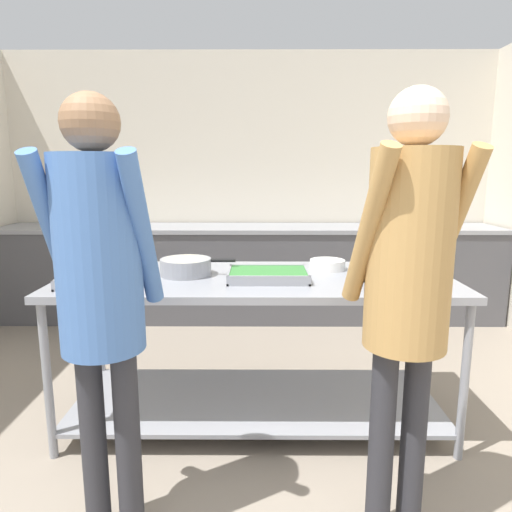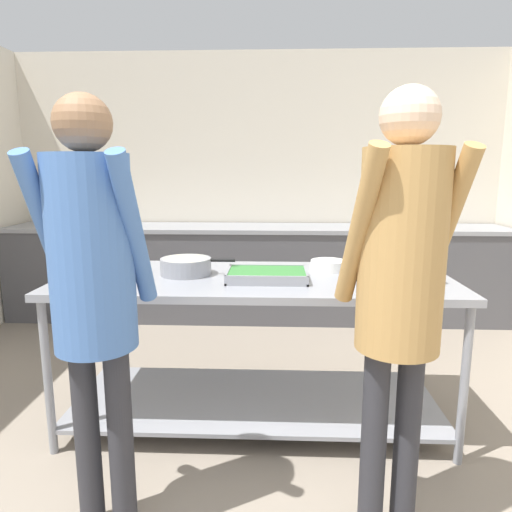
{
  "view_description": "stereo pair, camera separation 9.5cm",
  "coord_description": "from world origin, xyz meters",
  "px_view_note": "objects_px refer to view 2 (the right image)",
  "views": [
    {
      "loc": [
        0.09,
        -0.85,
        1.47
      ],
      "look_at": [
        0.08,
        1.78,
        0.98
      ],
      "focal_mm": 32.0,
      "sensor_mm": 36.0,
      "label": 1
    },
    {
      "loc": [
        0.19,
        -0.84,
        1.47
      ],
      "look_at": [
        0.08,
        1.78,
        0.98
      ],
      "focal_mm": 32.0,
      "sensor_mm": 36.0,
      "label": 2
    }
  ],
  "objects_px": {
    "serving_tray_greens": "(396,272)",
    "guest_serving_left": "(400,271)",
    "serving_tray_roast": "(97,279)",
    "guest_serving_right": "(93,272)",
    "water_bottle": "(64,216)",
    "serving_tray_vegetables": "(267,275)",
    "plate_stack": "(328,265)",
    "sauce_pan": "(186,266)"
  },
  "relations": [
    {
      "from": "serving_tray_vegetables",
      "to": "serving_tray_greens",
      "type": "distance_m",
      "value": 0.74
    },
    {
      "from": "sauce_pan",
      "to": "guest_serving_right",
      "type": "height_order",
      "value": "guest_serving_right"
    },
    {
      "from": "serving_tray_vegetables",
      "to": "water_bottle",
      "type": "bearing_deg",
      "value": 136.22
    },
    {
      "from": "serving_tray_vegetables",
      "to": "guest_serving_left",
      "type": "distance_m",
      "value": 0.96
    },
    {
      "from": "serving_tray_roast",
      "to": "guest_serving_right",
      "type": "height_order",
      "value": "guest_serving_right"
    },
    {
      "from": "guest_serving_left",
      "to": "serving_tray_greens",
      "type": "bearing_deg",
      "value": 75.93
    },
    {
      "from": "serving_tray_vegetables",
      "to": "water_bottle",
      "type": "distance_m",
      "value": 2.81
    },
    {
      "from": "serving_tray_greens",
      "to": "guest_serving_right",
      "type": "xyz_separation_m",
      "value": [
        -1.37,
        -0.9,
        0.19
      ]
    },
    {
      "from": "plate_stack",
      "to": "guest_serving_left",
      "type": "distance_m",
      "value": 1.08
    },
    {
      "from": "serving_tray_greens",
      "to": "water_bottle",
      "type": "bearing_deg",
      "value": 146.28
    },
    {
      "from": "serving_tray_vegetables",
      "to": "guest_serving_left",
      "type": "height_order",
      "value": "guest_serving_left"
    },
    {
      "from": "serving_tray_greens",
      "to": "guest_serving_right",
      "type": "height_order",
      "value": "guest_serving_right"
    },
    {
      "from": "guest_serving_right",
      "to": "water_bottle",
      "type": "relative_size",
      "value": 7.73
    },
    {
      "from": "serving_tray_greens",
      "to": "guest_serving_left",
      "type": "height_order",
      "value": "guest_serving_left"
    },
    {
      "from": "sauce_pan",
      "to": "serving_tray_greens",
      "type": "relative_size",
      "value": 0.99
    },
    {
      "from": "plate_stack",
      "to": "guest_serving_right",
      "type": "xyz_separation_m",
      "value": [
        -1.01,
        -1.06,
        0.19
      ]
    },
    {
      "from": "water_bottle",
      "to": "serving_tray_greens",
      "type": "bearing_deg",
      "value": -33.72
    },
    {
      "from": "sauce_pan",
      "to": "guest_serving_left",
      "type": "relative_size",
      "value": 0.25
    },
    {
      "from": "serving_tray_roast",
      "to": "serving_tray_vegetables",
      "type": "distance_m",
      "value": 0.91
    },
    {
      "from": "serving_tray_roast",
      "to": "serving_tray_greens",
      "type": "height_order",
      "value": "same"
    },
    {
      "from": "sauce_pan",
      "to": "serving_tray_vegetables",
      "type": "relative_size",
      "value": 0.98
    },
    {
      "from": "serving_tray_roast",
      "to": "guest_serving_right",
      "type": "distance_m",
      "value": 0.74
    },
    {
      "from": "serving_tray_roast",
      "to": "plate_stack",
      "type": "height_order",
      "value": "plate_stack"
    },
    {
      "from": "serving_tray_roast",
      "to": "water_bottle",
      "type": "distance_m",
      "value": 2.36
    },
    {
      "from": "serving_tray_roast",
      "to": "guest_serving_left",
      "type": "distance_m",
      "value": 1.57
    },
    {
      "from": "guest_serving_right",
      "to": "guest_serving_left",
      "type": "bearing_deg",
      "value": 0.49
    },
    {
      "from": "plate_stack",
      "to": "guest_serving_right",
      "type": "distance_m",
      "value": 1.48
    },
    {
      "from": "plate_stack",
      "to": "water_bottle",
      "type": "relative_size",
      "value": 0.98
    },
    {
      "from": "serving_tray_greens",
      "to": "water_bottle",
      "type": "relative_size",
      "value": 1.93
    },
    {
      "from": "sauce_pan",
      "to": "serving_tray_vegetables",
      "type": "height_order",
      "value": "sauce_pan"
    },
    {
      "from": "serving_tray_vegetables",
      "to": "plate_stack",
      "type": "bearing_deg",
      "value": 35.78
    },
    {
      "from": "sauce_pan",
      "to": "guest_serving_right",
      "type": "bearing_deg",
      "value": -100.93
    },
    {
      "from": "serving_tray_roast",
      "to": "serving_tray_greens",
      "type": "distance_m",
      "value": 1.65
    },
    {
      "from": "serving_tray_roast",
      "to": "guest_serving_left",
      "type": "bearing_deg",
      "value": -25.1
    },
    {
      "from": "serving_tray_vegetables",
      "to": "guest_serving_right",
      "type": "height_order",
      "value": "guest_serving_right"
    },
    {
      "from": "sauce_pan",
      "to": "water_bottle",
      "type": "bearing_deg",
      "value": 130.36
    },
    {
      "from": "guest_serving_left",
      "to": "guest_serving_right",
      "type": "relative_size",
      "value": 1.01
    },
    {
      "from": "serving_tray_vegetables",
      "to": "plate_stack",
      "type": "distance_m",
      "value": 0.45
    },
    {
      "from": "serving_tray_vegetables",
      "to": "serving_tray_greens",
      "type": "relative_size",
      "value": 1.01
    },
    {
      "from": "sauce_pan",
      "to": "serving_tray_vegetables",
      "type": "xyz_separation_m",
      "value": [
        0.47,
        -0.11,
        -0.03
      ]
    },
    {
      "from": "sauce_pan",
      "to": "guest_serving_left",
      "type": "xyz_separation_m",
      "value": [
        0.98,
        -0.9,
        0.18
      ]
    },
    {
      "from": "serving_tray_roast",
      "to": "sauce_pan",
      "type": "xyz_separation_m",
      "value": [
        0.43,
        0.24,
        0.03
      ]
    }
  ]
}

